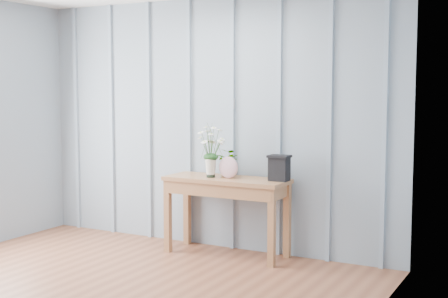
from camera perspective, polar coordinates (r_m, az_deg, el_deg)
The scene contains 6 objects.
room_shell at distance 5.17m, azimuth -8.62°, elevation 9.80°, with size 4.00×4.50×2.50m.
sideboard at distance 5.98m, azimuth 0.23°, elevation -3.72°, with size 1.20×0.45×0.75m.
daisy_vase at distance 5.95m, azimuth -1.22°, elevation 0.43°, with size 0.36×0.27×0.51m.
spider_plant at distance 6.06m, azimuth 0.45°, elevation -1.23°, with size 0.24×0.21×0.27m, color #153C18.
felt_disc_vessel at distance 5.90m, azimuth 0.40°, elevation -1.70°, with size 0.21×0.06×0.21m, color #994D73.
carved_box at distance 5.76m, azimuth 5.07°, elevation -1.72°, with size 0.20×0.15×0.24m.
Camera 1 is at (3.09, -3.21, 1.60)m, focal length 50.00 mm.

